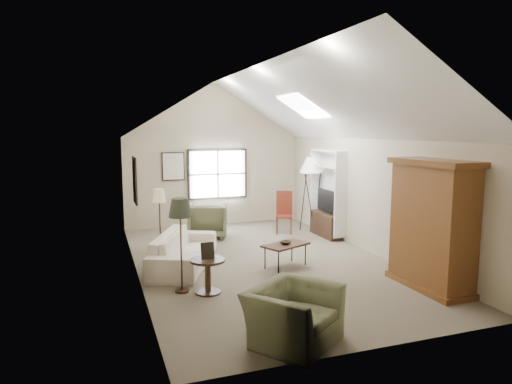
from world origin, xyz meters
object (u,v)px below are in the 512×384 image
object	(u,v)px
armoire	(432,225)
coffee_table	(285,255)
sofa	(184,250)
side_table	(208,276)
armchair_far	(208,220)
side_chair	(284,213)
armchair_near	(293,315)

from	to	relation	value
armoire	coffee_table	xyz separation A→B (m)	(-1.87, 1.92, -0.87)
sofa	side_table	distance (m)	1.60
sofa	armchair_far	xyz separation A→B (m)	(1.04, 2.31, 0.09)
side_table	side_chair	bearing A→B (deg)	51.44
sofa	side_chair	distance (m)	3.66
armchair_far	side_chair	distance (m)	2.00
side_table	side_chair	world-z (taller)	side_chair
side_table	sofa	bearing A→B (deg)	93.58
armchair_near	side_chair	size ratio (longest dim) A/B	1.01
armchair_far	side_chair	size ratio (longest dim) A/B	0.87
sofa	side_chair	world-z (taller)	side_chair
armchair_far	side_table	size ratio (longest dim) A/B	1.64
sofa	armchair_near	xyz separation A→B (m)	(0.71, -3.69, 0.02)
armchair_near	armoire	bearing A→B (deg)	-16.31
armchair_far	armchair_near	bearing A→B (deg)	104.34
sofa	armchair_near	world-z (taller)	armchair_near
sofa	side_table	bearing A→B (deg)	-152.43
armoire	coffee_table	world-z (taller)	armoire
armoire	side_table	world-z (taller)	armoire
armoire	armchair_near	world-z (taller)	armoire
side_chair	armchair_near	bearing A→B (deg)	-88.05
armoire	armchair_far	xyz separation A→B (m)	(-2.72, 4.91, -0.67)
armoire	armchair_far	bearing A→B (deg)	118.97
side_chair	side_table	bearing A→B (deg)	-104.75
armchair_near	coffee_table	world-z (taller)	armchair_near
armchair_near	side_table	bearing A→B (deg)	70.34
armoire	coffee_table	bearing A→B (deg)	134.35
armoire	side_chair	size ratio (longest dim) A/B	2.01
sofa	armoire	bearing A→B (deg)	-100.68
sofa	armchair_near	size ratio (longest dim) A/B	2.10
armchair_near	side_table	xyz separation A→B (m)	(-0.61, 2.09, -0.07)
side_chair	armoire	bearing A→B (deg)	-57.16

